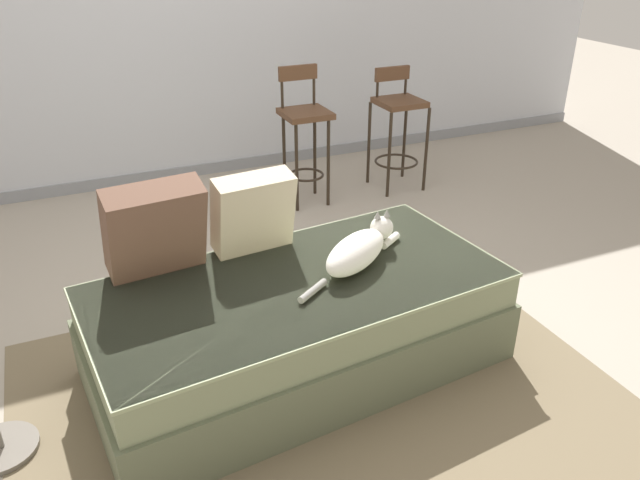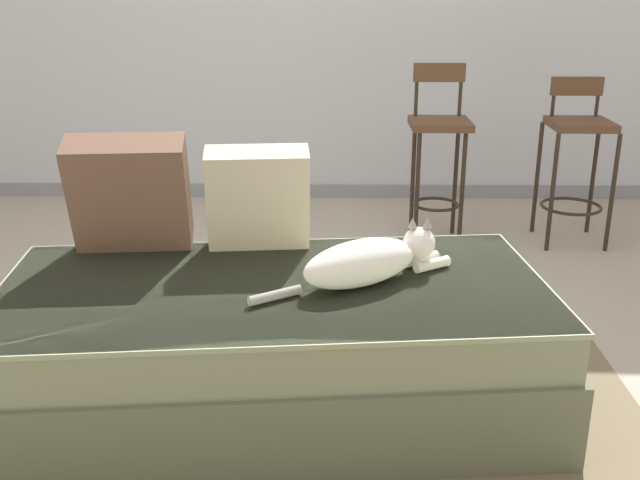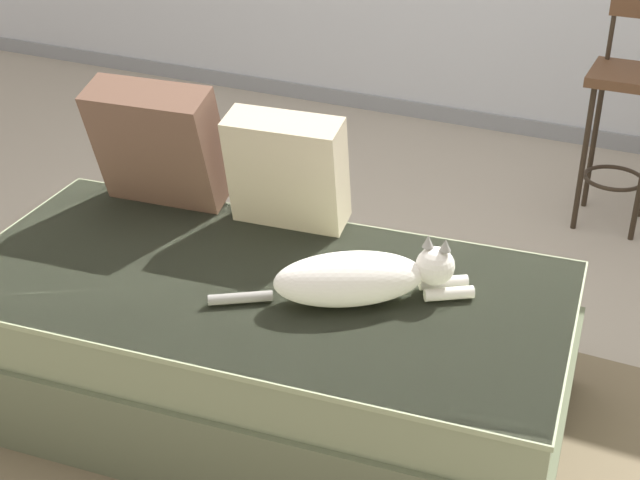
# 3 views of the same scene
# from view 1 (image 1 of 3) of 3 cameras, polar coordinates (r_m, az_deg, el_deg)

# --- Properties ---
(ground_plane) EXTENTS (16.00, 16.00, 0.00)m
(ground_plane) POSITION_cam_1_polar(r_m,az_deg,el_deg) (3.27, -4.56, -7.30)
(ground_plane) COLOR #A89E8E
(ground_plane) RESTS_ON ground
(wall_back_panel) EXTENTS (8.00, 0.10, 2.60)m
(wall_back_panel) POSITION_cam_1_polar(r_m,az_deg,el_deg) (4.92, -14.60, 19.97)
(wall_back_panel) COLOR silver
(wall_back_panel) RESTS_ON ground
(wall_baseboard_trim) EXTENTS (8.00, 0.02, 0.09)m
(wall_baseboard_trim) POSITION_cam_1_polar(r_m,az_deg,el_deg) (5.16, -12.88, 6.01)
(wall_baseboard_trim) COLOR gray
(wall_baseboard_trim) RESTS_ON ground
(area_rug) EXTENTS (2.52, 2.00, 0.01)m
(area_rug) POSITION_cam_1_polar(r_m,az_deg,el_deg) (2.75, 0.52, -14.82)
(area_rug) COLOR #75664C
(area_rug) RESTS_ON ground
(couch) EXTENTS (1.90, 1.07, 0.46)m
(couch) POSITION_cam_1_polar(r_m,az_deg,el_deg) (2.83, -1.98, -7.64)
(couch) COLOR #636B50
(couch) RESTS_ON ground
(throw_pillow_corner) EXTENTS (0.44, 0.30, 0.44)m
(throw_pillow_corner) POSITION_cam_1_polar(r_m,az_deg,el_deg) (2.75, -14.88, 0.98)
(throw_pillow_corner) COLOR brown
(throw_pillow_corner) RESTS_ON couch
(throw_pillow_middle) EXTENTS (0.39, 0.24, 0.39)m
(throw_pillow_middle) POSITION_cam_1_polar(r_m,az_deg,el_deg) (2.88, -6.15, 2.50)
(throw_pillow_middle) COLOR beige
(throw_pillow_middle) RESTS_ON couch
(cat) EXTENTS (0.67, 0.43, 0.19)m
(cat) POSITION_cam_1_polar(r_m,az_deg,el_deg) (2.80, 3.60, -0.86)
(cat) COLOR white
(cat) RESTS_ON couch
(bar_stool_near_window) EXTENTS (0.32, 0.32, 0.97)m
(bar_stool_near_window) POSITION_cam_1_polar(r_m,az_deg,el_deg) (4.43, -1.41, 10.25)
(bar_stool_near_window) COLOR #2D2319
(bar_stool_near_window) RESTS_ON ground
(bar_stool_by_doorway) EXTENTS (0.34, 0.34, 0.89)m
(bar_stool_by_doorway) POSITION_cam_1_polar(r_m,az_deg,el_deg) (4.77, 7.11, 10.72)
(bar_stool_by_doorway) COLOR #2D2319
(bar_stool_by_doorway) RESTS_ON ground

